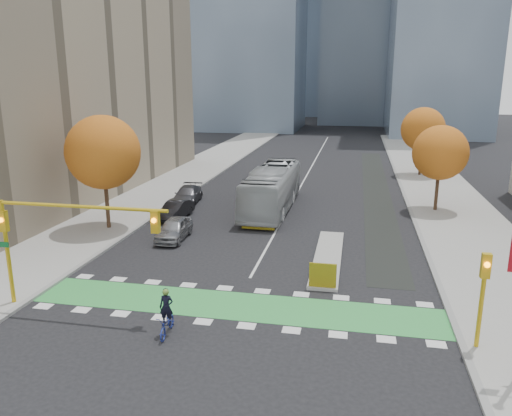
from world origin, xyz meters
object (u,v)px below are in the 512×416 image
at_px(parked_car_a, 174,229).
at_px(bus, 272,189).
at_px(traffic_signal_west, 54,228).
at_px(tree_west, 103,152).
at_px(cyclist, 167,320).
at_px(hazard_board, 323,275).
at_px(traffic_signal_east, 483,287).
at_px(tree_east_near, 440,153).
at_px(tree_east_far, 423,129).
at_px(parked_car_c, 187,195).
at_px(parked_car_b, 175,210).

bearing_deg(parked_car_a, bus, 58.17).
bearing_deg(bus, traffic_signal_west, -107.51).
bearing_deg(tree_west, cyclist, -54.48).
bearing_deg(bus, tree_west, -143.11).
distance_m(hazard_board, cyclist, 8.59).
bearing_deg(traffic_signal_west, parked_car_a, 82.75).
xyz_separation_m(traffic_signal_west, parked_car_a, (1.43, 11.24, -3.30)).
height_order(tree_west, cyclist, tree_west).
distance_m(traffic_signal_east, cyclist, 12.87).
bearing_deg(tree_east_near, tree_east_far, 88.21).
xyz_separation_m(tree_east_near, parked_car_c, (-21.00, -1.28, -4.14)).
bearing_deg(tree_west, traffic_signal_west, -71.98).
distance_m(tree_east_near, parked_car_b, 21.61).
bearing_deg(hazard_board, tree_west, 154.01).
bearing_deg(cyclist, bus, 83.19).
distance_m(tree_west, traffic_signal_east, 25.90).
height_order(hazard_board, tree_east_far, tree_east_far).
xyz_separation_m(tree_east_far, traffic_signal_west, (-20.43, -38.51, -1.21)).
xyz_separation_m(tree_west, bus, (10.69, 7.89, -3.81)).
relative_size(tree_east_far, parked_car_c, 1.54).
bearing_deg(tree_east_near, cyclist, -120.72).
relative_size(tree_west, traffic_signal_east, 2.01).
height_order(traffic_signal_west, parked_car_a, traffic_signal_west).
xyz_separation_m(cyclist, parked_car_c, (-6.85, 22.53, 0.02)).
xyz_separation_m(hazard_board, traffic_signal_east, (6.50, -4.71, 1.93)).
relative_size(hazard_board, tree_west, 0.17).
relative_size(hazard_board, bus, 0.11).
relative_size(bus, parked_car_c, 2.61).
height_order(tree_west, tree_east_far, tree_west).
bearing_deg(hazard_board, tree_east_near, 65.80).
height_order(tree_east_far, bus, tree_east_far).
relative_size(tree_east_near, parked_car_c, 1.42).
height_order(traffic_signal_west, traffic_signal_east, traffic_signal_west).
bearing_deg(parked_car_b, parked_car_c, 103.96).
bearing_deg(parked_car_a, traffic_signal_west, -99.54).
relative_size(traffic_signal_west, cyclist, 4.08).
bearing_deg(tree_east_far, traffic_signal_west, -117.95).
bearing_deg(parked_car_b, tree_west, -129.67).
bearing_deg(traffic_signal_west, bus, 72.01).
height_order(tree_east_near, bus, tree_east_near).
distance_m(traffic_signal_east, bus, 23.58).
bearing_deg(cyclist, tree_west, 120.93).
distance_m(tree_east_near, tree_east_far, 16.01).
xyz_separation_m(bus, parked_car_c, (-7.69, 0.84, -1.09)).
xyz_separation_m(traffic_signal_east, parked_car_c, (-19.50, 21.23, -2.01)).
height_order(tree_east_near, cyclist, tree_east_near).
bearing_deg(cyclist, traffic_signal_east, 1.26).
bearing_deg(tree_west, traffic_signal_east, -29.07).
height_order(tree_west, tree_east_near, tree_west).
bearing_deg(traffic_signal_west, tree_east_far, 62.05).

